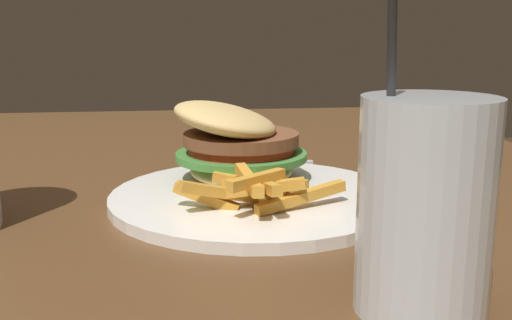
% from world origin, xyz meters
% --- Properties ---
extents(dining_table, '(1.28, 1.27, 0.72)m').
position_xyz_m(dining_table, '(0.00, 0.00, 0.63)').
color(dining_table, brown).
rests_on(dining_table, ground_plane).
extents(meal_plate_near, '(0.27, 0.27, 0.10)m').
position_xyz_m(meal_plate_near, '(0.00, -0.22, 0.75)').
color(meal_plate_near, white).
rests_on(meal_plate_near, dining_table).
extents(juice_glass, '(0.08, 0.08, 0.20)m').
position_xyz_m(juice_glass, '(-0.25, -0.30, 0.77)').
color(juice_glass, silver).
rests_on(juice_glass, dining_table).
extents(spoon, '(0.04, 0.16, 0.01)m').
position_xyz_m(spoon, '(0.14, -0.19, 0.73)').
color(spoon, silver).
rests_on(spoon, dining_table).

